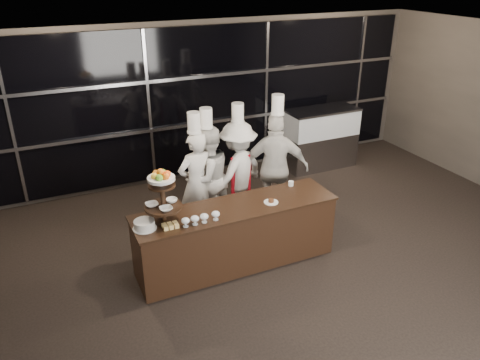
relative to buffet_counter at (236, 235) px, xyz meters
name	(u,v)px	position (x,y,z in m)	size (l,w,h in m)	color
room	(381,216)	(0.86, -1.82, 1.03)	(10.00, 10.00, 10.00)	black
window_wall	(210,101)	(0.86, 3.11, 1.04)	(8.60, 0.10, 2.80)	black
buffet_counter	(236,235)	(0.00, 0.00, 0.00)	(2.84, 0.74, 0.92)	black
display_stand	(162,193)	(-1.00, 0.00, 0.87)	(0.48, 0.48, 0.74)	black
compotes	(200,218)	(-0.60, -0.22, 0.54)	(0.52, 0.11, 0.12)	silver
layer_cake	(144,225)	(-1.27, -0.05, 0.51)	(0.30, 0.30, 0.11)	white
pastry_squares	(170,226)	(-0.97, -0.17, 0.48)	(0.20, 0.13, 0.05)	#F6CF78
small_plate	(271,202)	(0.49, -0.10, 0.47)	(0.20, 0.20, 0.05)	white
chef_cup	(291,184)	(1.01, 0.25, 0.49)	(0.08, 0.08, 0.07)	white
display_case	(321,135)	(3.04, 2.48, 0.22)	(1.49, 0.65, 1.24)	#A5A5AA
chef_a	(196,182)	(-0.18, 1.09, 0.40)	(0.67, 0.50, 1.97)	silver
chef_b	(208,177)	(0.06, 1.22, 0.38)	(0.97, 0.86, 1.97)	silver
chef_c	(238,171)	(0.58, 1.20, 0.39)	(1.25, 1.04, 1.98)	white
chef_d	(276,167)	(1.12, 0.93, 0.46)	(1.15, 0.85, 2.12)	silver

